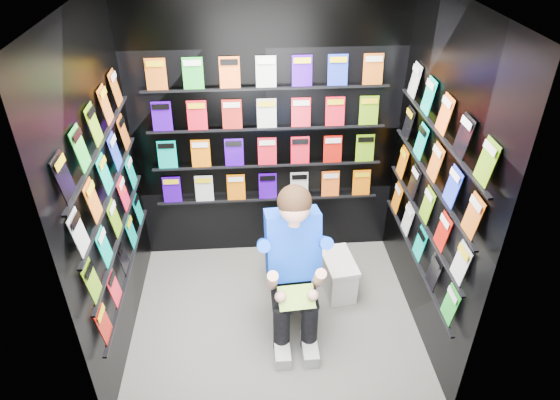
{
  "coord_description": "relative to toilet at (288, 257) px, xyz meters",
  "views": [
    {
      "loc": [
        -0.18,
        -3.07,
        3.21
      ],
      "look_at": [
        0.06,
        0.15,
        1.12
      ],
      "focal_mm": 32.0,
      "sensor_mm": 36.0,
      "label": 1
    }
  ],
  "objects": [
    {
      "name": "wall_left",
      "position": [
        -1.34,
        -0.37,
        0.93
      ],
      "size": [
        0.04,
        2.0,
        2.6
      ],
      "primitive_type": "cube",
      "color": "black",
      "rests_on": "floor"
    },
    {
      "name": "comics_left",
      "position": [
        -1.31,
        -0.37,
        0.94
      ],
      "size": [
        0.06,
        1.7,
        1.37
      ],
      "primitive_type": null,
      "color": "orange",
      "rests_on": "wall_left"
    },
    {
      "name": "wall_right",
      "position": [
        1.06,
        -0.37,
        0.93
      ],
      "size": [
        0.04,
        2.0,
        2.6
      ],
      "primitive_type": "cube",
      "color": "black",
      "rests_on": "floor"
    },
    {
      "name": "wall_front",
      "position": [
        -0.14,
        -1.37,
        0.93
      ],
      "size": [
        2.4,
        0.04,
        2.6
      ],
      "primitive_type": "cube",
      "color": "black",
      "rests_on": "floor"
    },
    {
      "name": "floor",
      "position": [
        -0.14,
        -0.37,
        -0.37
      ],
      "size": [
        2.4,
        2.4,
        0.0
      ],
      "primitive_type": "plane",
      "color": "slate",
      "rests_on": "ground"
    },
    {
      "name": "longbox_lid",
      "position": [
        0.45,
        -0.05,
        -0.03
      ],
      "size": [
        0.31,
        0.48,
        0.03
      ],
      "primitive_type": "cube",
      "rotation": [
        0.0,
        0.0,
        0.13
      ],
      "color": "white",
      "rests_on": "longbox"
    },
    {
      "name": "comics_back",
      "position": [
        -0.14,
        0.6,
        0.94
      ],
      "size": [
        2.1,
        0.06,
        1.37
      ],
      "primitive_type": null,
      "color": "orange",
      "rests_on": "wall_back"
    },
    {
      "name": "reader",
      "position": [
        0.0,
        -0.38,
        0.44
      ],
      "size": [
        0.63,
        0.87,
        1.54
      ],
      "primitive_type": null,
      "rotation": [
        0.0,
        0.0,
        0.07
      ],
      "color": "#0740F0",
      "rests_on": "toilet"
    },
    {
      "name": "wall_back",
      "position": [
        -0.14,
        0.63,
        0.93
      ],
      "size": [
        2.4,
        0.04,
        2.6
      ],
      "primitive_type": "cube",
      "color": "black",
      "rests_on": "floor"
    },
    {
      "name": "toilet",
      "position": [
        0.0,
        0.0,
        0.0
      ],
      "size": [
        0.47,
        0.78,
        0.73
      ],
      "primitive_type": "imported",
      "rotation": [
        0.0,
        0.0,
        3.21
      ],
      "color": "white",
      "rests_on": "floor"
    },
    {
      "name": "comics_right",
      "position": [
        1.03,
        -0.37,
        0.94
      ],
      "size": [
        0.06,
        1.7,
        1.37
      ],
      "primitive_type": null,
      "color": "orange",
      "rests_on": "wall_right"
    },
    {
      "name": "ceiling",
      "position": [
        -0.14,
        -0.37,
        2.23
      ],
      "size": [
        2.4,
        2.4,
        0.0
      ],
      "primitive_type": "plane",
      "color": "white",
      "rests_on": "floor"
    },
    {
      "name": "longbox",
      "position": [
        0.45,
        -0.05,
        -0.21
      ],
      "size": [
        0.29,
        0.46,
        0.32
      ],
      "primitive_type": "cube",
      "rotation": [
        0.0,
        0.0,
        0.13
      ],
      "color": "white",
      "rests_on": "floor"
    },
    {
      "name": "held_comic",
      "position": [
        0.0,
        -0.73,
        0.21
      ],
      "size": [
        0.28,
        0.18,
        0.12
      ],
      "primitive_type": "cube",
      "rotation": [
        -0.96,
        0.0,
        0.07
      ],
      "color": "green",
      "rests_on": "reader"
    }
  ]
}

